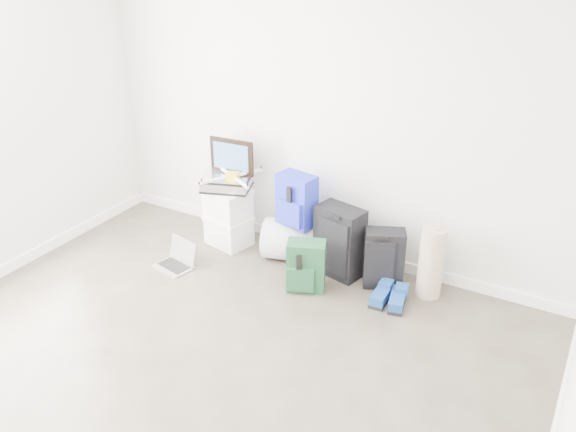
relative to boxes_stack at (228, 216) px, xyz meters
The scene contains 14 objects.
ground 2.34m from the boxes_stack, 68.70° to the right, with size 5.00×5.00×0.00m, color #3B312B.
room_envelope 2.71m from the boxes_stack, 68.54° to the right, with size 4.52×5.02×2.71m.
boxes_stack is the anchor object (origin of this frame).
briefcase 0.35m from the boxes_stack, ahead, with size 0.43×0.31×0.12m, color #B2B2B7.
painting 0.58m from the boxes_stack, 90.00° to the left, with size 0.44×0.06×0.33m.
drone 0.44m from the boxes_stack, 14.04° to the right, with size 0.55×0.55×0.06m.
duffel_bag 0.72m from the boxes_stack, ahead, with size 0.38×0.38×0.61m, color gray.
blue_backpack 0.78m from the boxes_stack, ahead, with size 0.36×0.29×0.46m.
large_suitcase 1.14m from the boxes_stack, ahead, with size 0.45×0.34×0.63m.
green_backpack 1.07m from the boxes_stack, 18.75° to the right, with size 0.36×0.32×0.44m.
carry_on 1.55m from the boxes_stack, ahead, with size 0.38×0.32×0.51m.
shoes 1.73m from the boxes_stack, ahead, with size 0.29×0.33×0.10m.
rolled_rug 1.94m from the boxes_stack, ahead, with size 0.20×0.20×0.62m, color tan.
laptop 0.64m from the boxes_stack, 106.62° to the right, with size 0.37×0.30×0.23m.
Camera 1 is at (2.18, -2.04, 2.84)m, focal length 38.00 mm.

